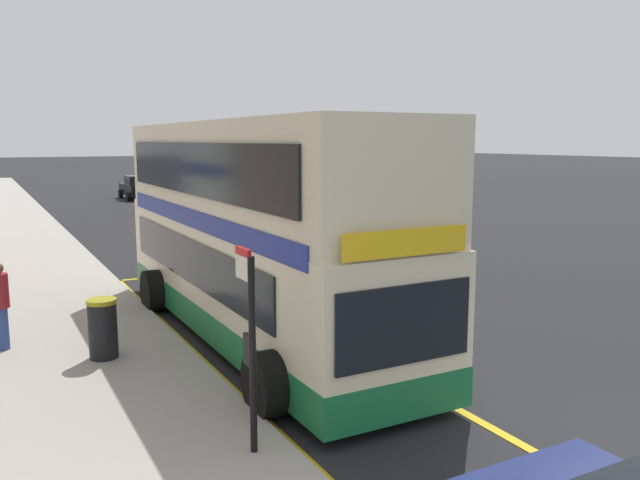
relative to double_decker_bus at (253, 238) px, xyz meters
The scene contains 8 objects.
ground_plane 24.67m from the double_decker_bus, 84.26° to the left, with size 260.00×260.00×0.00m, color black.
double_decker_bus is the anchor object (origin of this frame).
bus_bay_markings 2.06m from the double_decker_bus, 148.53° to the right, with size 2.89×13.74×0.01m.
bus_stop_sign 5.29m from the double_decker_bus, 112.95° to the right, with size 0.09×0.51×2.58m.
parked_car_black_across 24.77m from the double_decker_bus, 77.88° to the left, with size 2.09×4.20×1.62m.
parked_car_black_ahead 33.19m from the double_decker_bus, 81.40° to the left, with size 2.09×4.20×1.62m.
pedestrian_waiting_near_sign 4.91m from the double_decker_bus, 167.55° to the left, with size 0.34×0.34×1.67m.
litter_bin 3.40m from the double_decker_bus, behind, with size 0.53×0.53×1.09m.
Camera 1 is at (-7.39, -4.49, 4.05)m, focal length 35.96 mm.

